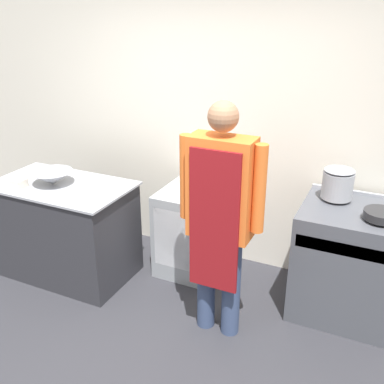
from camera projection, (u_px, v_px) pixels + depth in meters
The scene contains 10 objects.
ground_plane at pixel (122, 365), 3.21m from camera, with size 14.00×14.00×0.00m, color #2D2D33.
wall_back at pixel (219, 124), 4.16m from camera, with size 8.00×0.05×2.70m.
prep_counter at pixel (66, 229), 4.17m from camera, with size 1.26×0.74×0.90m.
stove at pixel (350, 262), 3.62m from camera, with size 0.83×0.73×0.94m.
fridge_unit at pixel (193, 230), 4.25m from camera, with size 0.57×0.65×0.81m.
person_cook at pixel (220, 210), 3.18m from camera, with size 0.64×0.24×1.81m.
mixing_bowl at pixel (52, 178), 3.97m from camera, with size 0.37×0.37×0.12m.
plastic_tub at pixel (19, 183), 3.92m from camera, with size 0.11×0.11×0.07m.
stock_pot at pixel (338, 183), 3.56m from camera, with size 0.24×0.24×0.26m.
saute_pan at pixel (381, 215), 3.25m from camera, with size 0.25×0.25×0.06m.
Camera 1 is at (1.51, -2.03, 2.39)m, focal length 42.00 mm.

